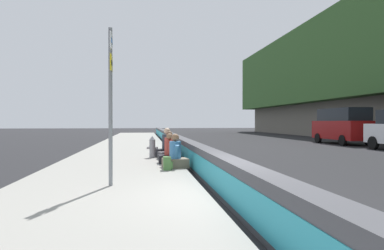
% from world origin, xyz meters
% --- Properties ---
extents(ground_plane, '(160.00, 160.00, 0.00)m').
position_xyz_m(ground_plane, '(0.00, 0.00, 0.00)').
color(ground_plane, '#232326').
rests_on(ground_plane, ground).
extents(sidewalk_strip, '(80.00, 4.40, 0.14)m').
position_xyz_m(sidewalk_strip, '(0.00, 2.65, 0.07)').
color(sidewalk_strip, gray).
rests_on(sidewalk_strip, ground_plane).
extents(jersey_barrier, '(76.00, 0.45, 0.85)m').
position_xyz_m(jersey_barrier, '(0.00, 0.00, 0.42)').
color(jersey_barrier, '#47474C').
rests_on(jersey_barrier, ground_plane).
extents(route_sign_post, '(0.44, 0.09, 3.60)m').
position_xyz_m(route_sign_post, '(1.48, 2.50, 2.21)').
color(route_sign_post, gray).
rests_on(route_sign_post, sidewalk_strip).
extents(fire_hydrant, '(0.26, 0.46, 0.88)m').
position_xyz_m(fire_hydrant, '(7.57, 1.41, 0.59)').
color(fire_hydrant, gray).
rests_on(fire_hydrant, sidewalk_strip).
extents(seated_person_foreground, '(0.74, 0.84, 1.08)m').
position_xyz_m(seated_person_foreground, '(4.39, 0.76, 0.48)').
color(seated_person_foreground, '#706651').
rests_on(seated_person_foreground, sidewalk_strip).
extents(seated_person_middle, '(0.67, 0.75, 1.05)m').
position_xyz_m(seated_person_middle, '(5.60, 0.86, 0.47)').
color(seated_person_middle, black).
rests_on(seated_person_middle, sidewalk_strip).
extents(seated_person_rear, '(0.81, 0.90, 1.09)m').
position_xyz_m(seated_person_rear, '(6.77, 0.78, 0.48)').
color(seated_person_rear, '#424247').
rests_on(seated_person_rear, sidewalk_strip).
extents(seated_person_far, '(0.98, 1.06, 1.20)m').
position_xyz_m(seated_person_far, '(7.80, 0.80, 0.52)').
color(seated_person_far, black).
rests_on(seated_person_far, sidewalk_strip).
extents(backpack, '(0.32, 0.28, 0.40)m').
position_xyz_m(backpack, '(3.88, 1.05, 0.33)').
color(backpack, '#4C7A3D').
rests_on(backpack, sidewalk_strip).
extents(parked_car_fourth, '(5.11, 2.12, 2.56)m').
position_xyz_m(parked_car_fourth, '(16.38, -12.27, 1.35)').
color(parked_car_fourth, maroon).
rests_on(parked_car_fourth, ground_plane).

